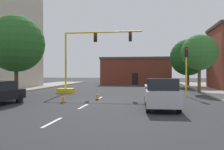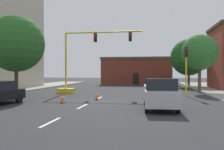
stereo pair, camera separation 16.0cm
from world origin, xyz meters
name	(u,v)px [view 2 (the right image)]	position (x,y,z in m)	size (l,w,h in m)	color
ground_plane	(93,101)	(0.00, 0.00, 0.00)	(160.00, 160.00, 0.00)	#2D2D30
sidewalk_left	(2,91)	(-13.35, 8.00, 0.07)	(6.00, 56.00, 0.14)	#9E998E
lane_stripe_seg_1	(51,122)	(0.00, -8.50, 0.00)	(0.16, 2.40, 0.01)	silver
lane_stripe_seg_2	(82,106)	(0.00, -3.00, 0.00)	(0.16, 2.40, 0.01)	silver
lane_stripe_seg_3	(99,98)	(0.00, 2.50, 0.00)	(0.16, 2.40, 0.01)	silver
building_brick_center	(137,71)	(1.79, 31.21, 2.62)	(13.62, 9.72, 5.22)	brown
traffic_signal_gantry	(76,73)	(-3.56, 6.98, 2.27)	(9.43, 1.20, 6.83)	yellow
traffic_light_pole_right	(186,60)	(8.07, 5.33, 3.53)	(0.32, 0.47, 4.80)	yellow
tree_right_far	(189,57)	(10.64, 21.75, 4.74)	(5.86, 5.86, 7.68)	brown
tree_left_near	(16,44)	(-7.92, 2.05, 5.08)	(5.36, 5.36, 7.76)	#4C3823
tree_right_mid	(200,52)	(10.22, 10.31, 4.65)	(4.15, 4.15, 6.75)	brown
pickup_truck_silver	(160,94)	(5.29, -3.18, 0.97)	(2.23, 5.48, 1.99)	#BCBCC1
traffic_cone_roadside_a	(97,95)	(0.08, 1.19, 0.38)	(0.36, 0.36, 0.77)	black
traffic_cone_roadside_b	(63,98)	(-2.06, -1.37, 0.36)	(0.36, 0.36, 0.74)	black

